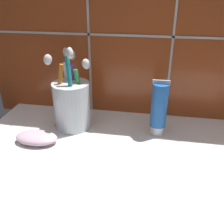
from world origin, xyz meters
TOP-DOWN VIEW (x-y plane):
  - sink_counter at (0.00, 0.00)cm, footprint 76.28×38.79cm
  - tile_wall_backsplash at (0.01, 19.64)cm, footprint 86.28×1.72cm
  - toothbrush_cup at (-19.28, 9.79)cm, footprint 9.69×12.54cm
  - toothpaste_tube at (0.19, 9.67)cm, footprint 3.56×3.39cm
  - soap_bar at (-24.68, 1.75)cm, footprint 8.94×5.22cm

SIDE VIEW (x-z plane):
  - sink_counter at x=0.00cm, z-range 0.00..2.00cm
  - soap_bar at x=-24.68cm, z-range 2.00..4.23cm
  - toothbrush_cup at x=-19.28cm, z-range -1.76..17.36cm
  - toothpaste_tube at x=0.19cm, z-range 1.90..14.40cm
  - tile_wall_backsplash at x=0.01cm, z-range 0.01..56.20cm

